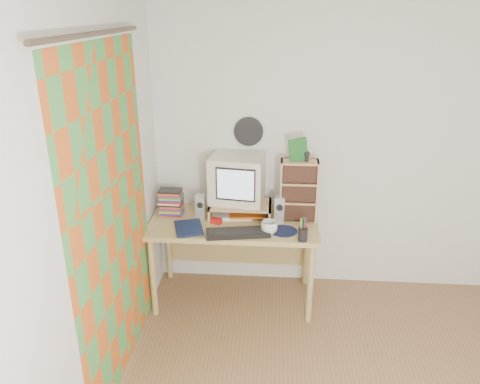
% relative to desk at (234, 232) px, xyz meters
% --- Properties ---
extents(back_wall, '(3.50, 0.00, 3.50)m').
position_rel_desk_xyz_m(back_wall, '(1.03, 0.31, 0.63)').
color(back_wall, white).
rests_on(back_wall, floor).
extents(left_wall, '(0.00, 3.50, 3.50)m').
position_rel_desk_xyz_m(left_wall, '(-0.72, -1.44, 0.63)').
color(left_wall, white).
rests_on(left_wall, floor).
extents(curtain, '(0.00, 2.20, 2.20)m').
position_rel_desk_xyz_m(curtain, '(-0.68, -0.96, 0.53)').
color(curtain, '#C4561B').
rests_on(curtain, left_wall).
extents(wall_disc, '(0.25, 0.02, 0.25)m').
position_rel_desk_xyz_m(wall_disc, '(0.10, 0.29, 0.81)').
color(wall_disc, black).
rests_on(wall_disc, back_wall).
extents(desk, '(1.40, 0.70, 0.75)m').
position_rel_desk_xyz_m(desk, '(0.00, 0.00, 0.00)').
color(desk, tan).
rests_on(desk, floor).
extents(monitor_riser, '(0.52, 0.30, 0.12)m').
position_rel_desk_xyz_m(monitor_riser, '(0.05, 0.04, 0.23)').
color(monitor_riser, tan).
rests_on(monitor_riser, desk).
extents(crt_monitor, '(0.47, 0.47, 0.40)m').
position_rel_desk_xyz_m(crt_monitor, '(0.02, 0.09, 0.45)').
color(crt_monitor, beige).
rests_on(crt_monitor, monitor_riser).
extents(speaker_left, '(0.08, 0.08, 0.21)m').
position_rel_desk_xyz_m(speaker_left, '(-0.28, -0.01, 0.24)').
color(speaker_left, '#BABAC0').
rests_on(speaker_left, desk).
extents(speaker_right, '(0.09, 0.09, 0.22)m').
position_rel_desk_xyz_m(speaker_right, '(0.38, -0.03, 0.24)').
color(speaker_right, '#BABAC0').
rests_on(speaker_right, desk).
extents(keyboard, '(0.52, 0.25, 0.03)m').
position_rel_desk_xyz_m(keyboard, '(0.06, -0.31, 0.15)').
color(keyboard, black).
rests_on(keyboard, desk).
extents(dvd_stack, '(0.19, 0.14, 0.27)m').
position_rel_desk_xyz_m(dvd_stack, '(-0.55, 0.05, 0.27)').
color(dvd_stack, brown).
rests_on(dvd_stack, desk).
extents(cd_rack, '(0.31, 0.17, 0.51)m').
position_rel_desk_xyz_m(cd_rack, '(0.53, 0.03, 0.39)').
color(cd_rack, tan).
rests_on(cd_rack, desk).
extents(mug, '(0.15, 0.15, 0.10)m').
position_rel_desk_xyz_m(mug, '(0.30, -0.27, 0.19)').
color(mug, silver).
rests_on(mug, desk).
extents(diary, '(0.30, 0.26, 0.05)m').
position_rel_desk_xyz_m(diary, '(-0.45, -0.27, 0.16)').
color(diary, '#0F1A3A').
rests_on(diary, desk).
extents(mousepad, '(0.25, 0.25, 0.00)m').
position_rel_desk_xyz_m(mousepad, '(0.42, -0.22, 0.14)').
color(mousepad, '#100F33').
rests_on(mousepad, desk).
extents(pen_cup, '(0.08, 0.08, 0.15)m').
position_rel_desk_xyz_m(pen_cup, '(0.56, -0.37, 0.21)').
color(pen_cup, black).
rests_on(pen_cup, desk).
extents(papers, '(0.36, 0.28, 0.04)m').
position_rel_desk_xyz_m(papers, '(0.02, 0.05, 0.16)').
color(papers, white).
rests_on(papers, desk).
extents(red_box, '(0.10, 0.08, 0.04)m').
position_rel_desk_xyz_m(red_box, '(-0.14, -0.12, 0.16)').
color(red_box, red).
rests_on(red_box, desk).
extents(game_box, '(0.15, 0.06, 0.19)m').
position_rel_desk_xyz_m(game_box, '(0.51, 0.02, 0.74)').
color(game_box, '#1A5C22').
rests_on(game_box, cd_rack).
extents(webcam, '(0.05, 0.05, 0.08)m').
position_rel_desk_xyz_m(webcam, '(0.58, 0.03, 0.69)').
color(webcam, black).
rests_on(webcam, cd_rack).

